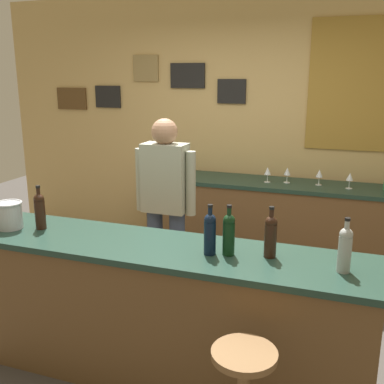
% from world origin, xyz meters
% --- Properties ---
extents(ground_plane, '(10.00, 10.00, 0.00)m').
position_xyz_m(ground_plane, '(0.00, 0.00, 0.00)').
color(ground_plane, '#423D38').
extents(back_wall, '(6.00, 0.09, 2.80)m').
position_xyz_m(back_wall, '(0.01, 2.03, 1.41)').
color(back_wall, tan).
rests_on(back_wall, ground_plane).
extents(bar_counter, '(2.61, 0.60, 0.92)m').
position_xyz_m(bar_counter, '(0.00, -0.40, 0.46)').
color(bar_counter, brown).
rests_on(bar_counter, ground_plane).
extents(side_counter, '(2.76, 0.56, 0.90)m').
position_xyz_m(side_counter, '(0.40, 1.65, 0.45)').
color(side_counter, brown).
rests_on(side_counter, ground_plane).
extents(bartender, '(0.52, 0.21, 1.62)m').
position_xyz_m(bartender, '(-0.35, 0.48, 0.94)').
color(bartender, '#384766').
rests_on(bartender, ground_plane).
extents(wine_bottle_a, '(0.07, 0.07, 0.31)m').
position_xyz_m(wine_bottle_a, '(-0.92, -0.37, 1.06)').
color(wine_bottle_a, black).
rests_on(wine_bottle_a, bar_counter).
extents(wine_bottle_b, '(0.07, 0.07, 0.31)m').
position_xyz_m(wine_bottle_b, '(0.32, -0.42, 1.06)').
color(wine_bottle_b, black).
rests_on(wine_bottle_b, bar_counter).
extents(wine_bottle_c, '(0.07, 0.07, 0.31)m').
position_xyz_m(wine_bottle_c, '(0.42, -0.40, 1.06)').
color(wine_bottle_c, black).
rests_on(wine_bottle_c, bar_counter).
extents(wine_bottle_d, '(0.07, 0.07, 0.31)m').
position_xyz_m(wine_bottle_d, '(0.66, -0.35, 1.06)').
color(wine_bottle_d, black).
rests_on(wine_bottle_d, bar_counter).
extents(wine_bottle_e, '(0.07, 0.07, 0.31)m').
position_xyz_m(wine_bottle_e, '(1.07, -0.42, 1.06)').
color(wine_bottle_e, '#999E99').
rests_on(wine_bottle_e, bar_counter).
extents(ice_bucket, '(0.19, 0.19, 0.19)m').
position_xyz_m(ice_bucket, '(-1.12, -0.44, 1.02)').
color(ice_bucket, '#B7BABF').
rests_on(ice_bucket, bar_counter).
extents(wine_glass_a, '(0.07, 0.07, 0.16)m').
position_xyz_m(wine_glass_a, '(0.29, 1.61, 1.01)').
color(wine_glass_a, silver).
rests_on(wine_glass_a, side_counter).
extents(wine_glass_b, '(0.07, 0.07, 0.16)m').
position_xyz_m(wine_glass_b, '(0.47, 1.66, 1.01)').
color(wine_glass_b, silver).
rests_on(wine_glass_b, side_counter).
extents(wine_glass_c, '(0.07, 0.07, 0.16)m').
position_xyz_m(wine_glass_c, '(0.78, 1.67, 1.01)').
color(wine_glass_c, silver).
rests_on(wine_glass_c, side_counter).
extents(wine_glass_d, '(0.07, 0.07, 0.16)m').
position_xyz_m(wine_glass_d, '(1.07, 1.61, 1.01)').
color(wine_glass_d, silver).
rests_on(wine_glass_d, side_counter).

